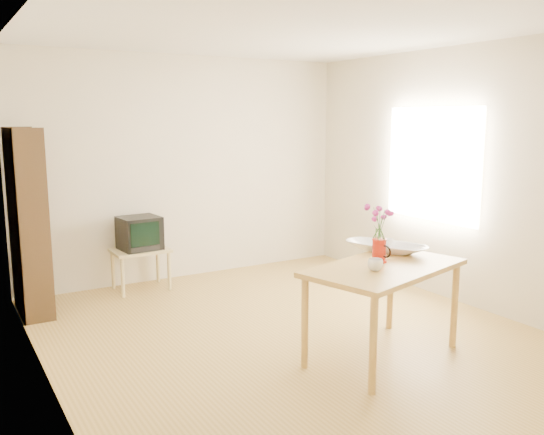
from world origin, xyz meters
TOP-DOWN VIEW (x-y plane):
  - room at (0.03, 0.00)m, footprint 4.50×4.50m
  - table at (0.37, -0.79)m, footprint 1.44×1.05m
  - tv_stand at (-0.70, 1.97)m, footprint 0.60×0.45m
  - bookshelf at (-1.85, 1.75)m, footprint 0.28×0.70m
  - pitcher at (0.40, -0.69)m, footprint 0.13×0.21m
  - flowers at (0.40, -0.69)m, footprint 0.22×0.22m
  - mug at (0.21, -0.87)m, footprint 0.16×0.16m
  - bowl at (0.70, -0.44)m, footprint 0.61×0.61m
  - teacup_a at (0.66, -0.44)m, footprint 0.10×0.10m
  - teacup_b at (0.75, -0.42)m, footprint 0.07×0.07m
  - television at (-0.70, 1.98)m, footprint 0.45×0.42m

SIDE VIEW (x-z plane):
  - tv_stand at x=-0.70m, z-range 0.16..0.62m
  - television at x=-0.70m, z-range 0.46..0.83m
  - table at x=0.37m, z-range 0.28..1.03m
  - mug at x=0.21m, z-range 0.75..0.84m
  - pitcher at x=0.40m, z-range 0.74..0.93m
  - bookshelf at x=-1.85m, z-range -0.06..1.74m
  - teacup_b at x=0.75m, z-range 0.89..0.95m
  - teacup_a at x=0.66m, z-range 0.89..0.96m
  - bowl at x=0.70m, z-range 0.75..1.18m
  - flowers at x=0.40m, z-range 0.93..1.24m
  - room at x=0.03m, z-range -0.95..3.55m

